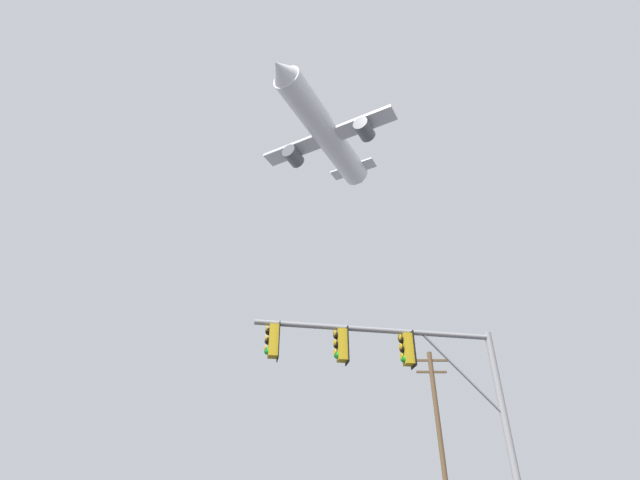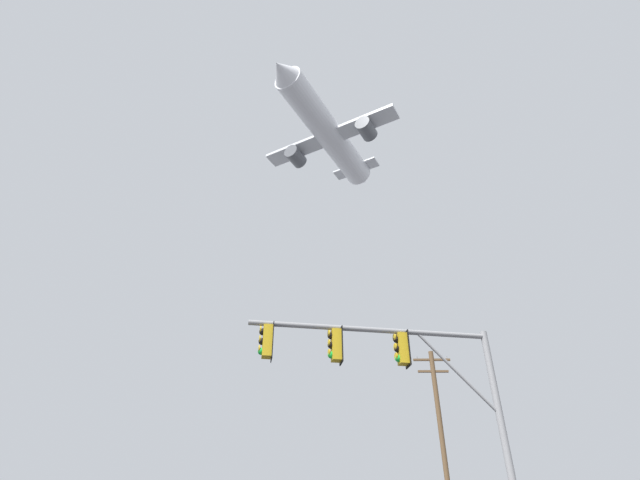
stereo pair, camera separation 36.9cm
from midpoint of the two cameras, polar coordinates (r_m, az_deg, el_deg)
name	(u,v)px [view 2 (the right image)]	position (r m, az deg, el deg)	size (l,w,h in m)	color
signal_pole_near	(401,378)	(13.76, 10.66, -16.17)	(7.07, 1.38, 6.78)	gray
utility_pole	(443,444)	(28.68, 15.10, -22.86)	(2.20, 0.28, 10.98)	brown
airplane	(327,132)	(52.58, 1.12, 12.98)	(14.63, 18.95, 5.53)	white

